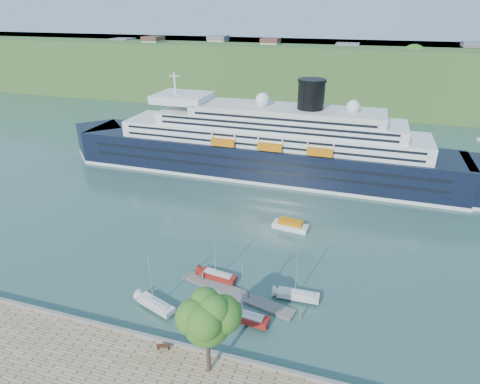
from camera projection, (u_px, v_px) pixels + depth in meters
name	position (u px, v px, depth m)	size (l,w,h in m)	color
ground	(169.00, 347.00, 49.39)	(400.00, 400.00, 0.00)	#2E524B
far_hillside	(321.00, 73.00, 169.73)	(400.00, 50.00, 24.00)	#3C6126
quay_coping	(167.00, 341.00, 48.73)	(220.00, 0.50, 0.30)	slate
cruise_ship	(262.00, 127.00, 95.51)	(105.42, 15.35, 23.67)	black
park_bench	(163.00, 346.00, 47.59)	(1.55, 0.63, 0.99)	#4C2315
promenade_tree	(207.00, 331.00, 42.61)	(6.93, 6.93, 11.49)	#2D5E18
floating_pontoon	(236.00, 294.00, 58.18)	(18.02, 2.20, 0.40)	slate
sailboat_white_near	(154.00, 285.00, 53.65)	(6.51, 1.81, 8.41)	silver
sailboat_red	(246.00, 296.00, 51.26)	(6.96, 1.93, 8.99)	maroon
sailboat_white_far	(300.00, 276.00, 55.46)	(6.52, 1.81, 8.42)	silver
tender_launch	(291.00, 225.00, 75.01)	(6.68, 2.29, 1.85)	orange
sailboat_extra	(218.00, 258.00, 59.62)	(6.34, 1.76, 8.19)	maroon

